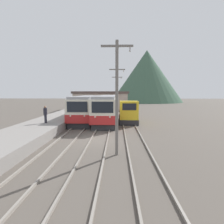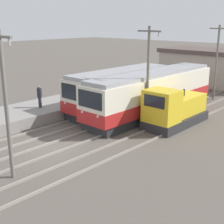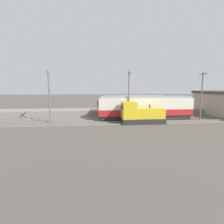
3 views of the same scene
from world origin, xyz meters
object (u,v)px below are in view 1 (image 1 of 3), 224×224
object	(u,v)px
catenary_mast_mid	(117,93)
shunting_locomotive	(128,114)
commuter_train_center	(107,109)
catenary_mast_near	(117,94)
commuter_train_left	(86,110)
catenary_mast_far	(117,93)
person_on_platform	(45,114)

from	to	relation	value
catenary_mast_mid	shunting_locomotive	bearing A→B (deg)	43.10
commuter_train_center	catenary_mast_mid	world-z (taller)	catenary_mast_mid
catenary_mast_near	commuter_train_left	bearing A→B (deg)	108.29
catenary_mast_near	catenary_mast_far	size ratio (longest dim) A/B	1.00
commuter_train_center	catenary_mast_mid	bearing A→B (deg)	-62.12
shunting_locomotive	catenary_mast_near	size ratio (longest dim) A/B	0.81
catenary_mast_far	catenary_mast_mid	bearing A→B (deg)	-90.00
catenary_mast_near	person_on_platform	xyz separation A→B (m)	(-7.56, 6.91, -2.12)
commuter_train_left	commuter_train_center	size ratio (longest dim) A/B	0.76
commuter_train_center	catenary_mast_near	bearing A→B (deg)	-83.87
shunting_locomotive	catenary_mast_far	size ratio (longest dim) A/B	0.81
catenary_mast_near	commuter_train_center	bearing A→B (deg)	96.13
commuter_train_left	person_on_platform	distance (m)	6.93
shunting_locomotive	catenary_mast_far	xyz separation A→B (m)	(-1.49, 9.79, 2.76)
commuter_train_center	catenary_mast_far	world-z (taller)	catenary_mast_far
catenary_mast_mid	commuter_train_left	bearing A→B (deg)	156.85
commuter_train_center	catenary_mast_mid	xyz separation A→B (m)	(1.51, -2.85, 2.28)
commuter_train_left	catenary_mast_far	bearing A→B (deg)	65.25
catenary_mast_mid	catenary_mast_far	xyz separation A→B (m)	(0.00, 11.19, 0.00)
catenary_mast_near	person_on_platform	world-z (taller)	catenary_mast_near
commuter_train_left	person_on_platform	size ratio (longest dim) A/B	6.14
commuter_train_left	shunting_locomotive	world-z (taller)	commuter_train_left
commuter_train_center	shunting_locomotive	world-z (taller)	commuter_train_center
commuter_train_left	catenary_mast_mid	world-z (taller)	catenary_mast_mid
catenary_mast_mid	person_on_platform	world-z (taller)	catenary_mast_mid
catenary_mast_mid	person_on_platform	bearing A→B (deg)	-150.49
catenary_mast_far	person_on_platform	distance (m)	17.34
catenary_mast_mid	person_on_platform	distance (m)	8.94
shunting_locomotive	catenary_mast_near	world-z (taller)	catenary_mast_near
commuter_train_center	commuter_train_left	bearing A→B (deg)	-160.21
commuter_train_center	catenary_mast_near	size ratio (longest dim) A/B	2.01
catenary_mast_far	shunting_locomotive	bearing A→B (deg)	-81.33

